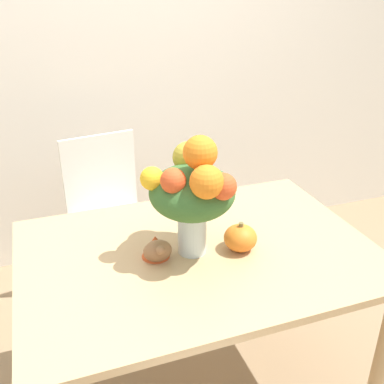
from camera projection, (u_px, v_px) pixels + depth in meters
name	position (u px, v px, depth m)	size (l,w,h in m)	color
wall_back	(116.00, 41.00, 2.58)	(8.00, 0.06, 2.70)	white
dining_table	(198.00, 272.00, 1.72)	(1.31, 0.91, 0.76)	tan
flower_vase	(193.00, 189.00, 1.56)	(0.33, 0.34, 0.46)	silver
pumpkin	(240.00, 238.00, 1.66)	(0.12, 0.12, 0.11)	orange
turkey_figurine	(156.00, 248.00, 1.61)	(0.10, 0.14, 0.08)	#936642
dining_chair_near_window	(111.00, 221.00, 2.42)	(0.48, 0.48, 0.94)	white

